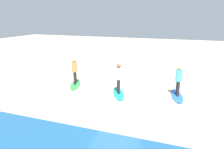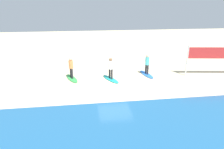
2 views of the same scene
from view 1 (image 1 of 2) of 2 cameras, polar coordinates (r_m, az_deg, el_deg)
ground_plane at (r=10.46m, az=1.39°, el=-7.34°), size 60.00×60.00×0.00m
surfboard_blue at (r=11.47m, az=17.84°, el=-5.72°), size 0.92×2.17×0.09m
surfer_blue at (r=11.15m, az=18.28°, el=-0.98°), size 0.32×0.46×1.64m
surfboard_teal at (r=11.27m, az=1.81°, el=-5.31°), size 1.37×2.15×0.09m
surfer_teal at (r=10.94m, az=1.86°, el=-0.47°), size 0.32×0.43×1.64m
surfboard_green at (r=12.90m, az=-10.27°, el=-2.73°), size 1.27×2.16×0.09m
surfer_green at (r=12.62m, az=-10.50°, el=1.53°), size 0.32×0.44×1.64m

